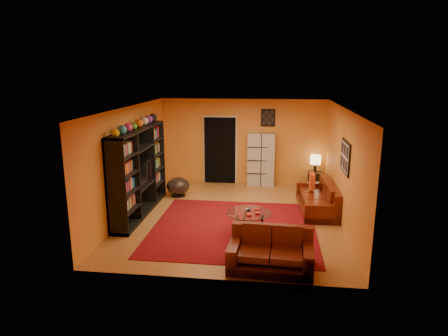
# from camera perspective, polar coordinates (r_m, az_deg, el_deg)

# --- Properties ---
(floor) EXTENTS (6.00, 6.00, 0.00)m
(floor) POSITION_cam_1_polar(r_m,az_deg,el_deg) (9.67, 1.24, -6.94)
(floor) COLOR #96612E
(floor) RESTS_ON ground
(ceiling) EXTENTS (6.00, 6.00, 0.00)m
(ceiling) POSITION_cam_1_polar(r_m,az_deg,el_deg) (9.09, 1.32, 8.58)
(ceiling) COLOR white
(ceiling) RESTS_ON wall_back
(wall_back) EXTENTS (6.00, 0.00, 6.00)m
(wall_back) POSITION_cam_1_polar(r_m,az_deg,el_deg) (12.23, 2.70, 3.75)
(wall_back) COLOR orange
(wall_back) RESTS_ON floor
(wall_front) EXTENTS (6.00, 0.00, 6.00)m
(wall_front) POSITION_cam_1_polar(r_m,az_deg,el_deg) (6.43, -1.44, -5.46)
(wall_front) COLOR orange
(wall_front) RESTS_ON floor
(wall_left) EXTENTS (0.00, 6.00, 6.00)m
(wall_left) POSITION_cam_1_polar(r_m,az_deg,el_deg) (9.86, -13.34, 0.97)
(wall_left) COLOR orange
(wall_left) RESTS_ON floor
(wall_right) EXTENTS (0.00, 6.00, 6.00)m
(wall_right) POSITION_cam_1_polar(r_m,az_deg,el_deg) (9.39, 16.64, 0.13)
(wall_right) COLOR orange
(wall_right) RESTS_ON floor
(rug) EXTENTS (3.60, 3.60, 0.01)m
(rug) POSITION_cam_1_polar(r_m,az_deg,el_deg) (9.02, 1.42, -8.49)
(rug) COLOR #5D0A11
(rug) RESTS_ON floor
(doorway) EXTENTS (0.95, 0.10, 2.04)m
(doorway) POSITION_cam_1_polar(r_m,az_deg,el_deg) (12.31, -0.58, 2.51)
(doorway) COLOR black
(doorway) RESTS_ON floor
(wall_art_right) EXTENTS (0.03, 1.00, 0.70)m
(wall_art_right) POSITION_cam_1_polar(r_m,az_deg,el_deg) (9.03, 16.95, 1.54)
(wall_art_right) COLOR black
(wall_art_right) RESTS_ON wall_right
(wall_art_back) EXTENTS (0.42, 0.03, 0.52)m
(wall_art_back) POSITION_cam_1_polar(r_m,az_deg,el_deg) (12.07, 6.32, 7.15)
(wall_art_back) COLOR black
(wall_art_back) RESTS_ON wall_back
(entertainment_unit) EXTENTS (0.45, 3.00, 2.10)m
(entertainment_unit) POSITION_cam_1_polar(r_m,az_deg,el_deg) (9.84, -12.03, -0.48)
(entertainment_unit) COLOR black
(entertainment_unit) RESTS_ON floor
(tv) EXTENTS (1.01, 0.13, 0.58)m
(tv) POSITION_cam_1_polar(r_m,az_deg,el_deg) (9.75, -11.91, -0.85)
(tv) COLOR black
(tv) RESTS_ON entertainment_unit
(sofa) EXTENTS (0.92, 2.08, 0.85)m
(sofa) POSITION_cam_1_polar(r_m,az_deg,el_deg) (10.28, 13.61, -4.38)
(sofa) COLOR #4E150A
(sofa) RESTS_ON rug
(loveseat) EXTENTS (1.52, 0.96, 0.85)m
(loveseat) POSITION_cam_1_polar(r_m,az_deg,el_deg) (7.29, 6.72, -11.77)
(loveseat) COLOR #4E150A
(loveseat) RESTS_ON rug
(throw_pillow) EXTENTS (0.12, 0.42, 0.42)m
(throw_pillow) POSITION_cam_1_polar(r_m,az_deg,el_deg) (10.60, 12.46, -1.84)
(throw_pillow) COLOR #DB4A18
(throw_pillow) RESTS_ON sofa
(coffee_table) EXTENTS (0.96, 0.96, 0.48)m
(coffee_table) POSITION_cam_1_polar(r_m,az_deg,el_deg) (8.56, 3.55, -6.63)
(coffee_table) COLOR silver
(coffee_table) RESTS_ON floor
(storage_cabinet) EXTENTS (0.82, 0.40, 1.61)m
(storage_cabinet) POSITION_cam_1_polar(r_m,az_deg,el_deg) (12.10, 5.35, 1.21)
(storage_cabinet) COLOR #B7B3A9
(storage_cabinet) RESTS_ON floor
(bowl_chair) EXTENTS (0.64, 0.64, 0.53)m
(bowl_chair) POSITION_cam_1_polar(r_m,az_deg,el_deg) (11.21, -6.59, -2.59)
(bowl_chair) COLOR black
(bowl_chair) RESTS_ON floor
(side_table) EXTENTS (0.43, 0.43, 0.50)m
(side_table) POSITION_cam_1_polar(r_m,az_deg,el_deg) (12.16, 12.79, -1.71)
(side_table) COLOR black
(side_table) RESTS_ON floor
(table_lamp) EXTENTS (0.31, 0.31, 0.51)m
(table_lamp) POSITION_cam_1_polar(r_m,az_deg,el_deg) (12.01, 12.94, 1.11)
(table_lamp) COLOR black
(table_lamp) RESTS_ON side_table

